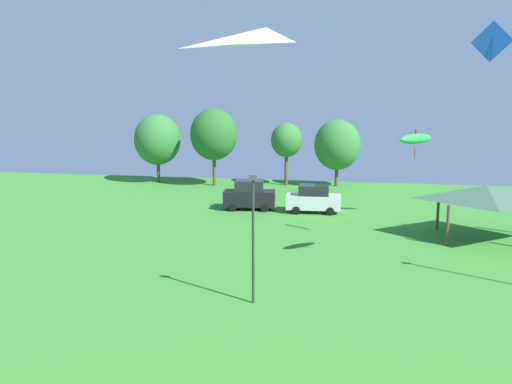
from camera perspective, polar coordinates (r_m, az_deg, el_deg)
kite_flying_0 at (r=29.83m, az=16.46°, el=5.40°), size 2.14×2.15×1.59m
kite_flying_3 at (r=32.93m, az=23.57°, el=14.33°), size 1.98×1.08×2.21m
kite_flying_5 at (r=9.39m, az=1.06°, el=13.69°), size 1.80×1.50×0.40m
parked_car_leftmost at (r=44.60m, az=-0.70°, el=-0.33°), size 4.40×2.40×2.46m
parked_car_second_from_left at (r=43.66m, az=6.07°, el=-0.74°), size 4.40×2.10×2.24m
park_pavilion at (r=38.22m, az=23.05°, el=-0.10°), size 6.74×5.38×3.60m
light_post_1 at (r=24.28m, az=-0.30°, el=-4.18°), size 0.36×0.20×5.94m
treeline_tree_0 at (r=59.00m, az=-10.34°, el=5.44°), size 4.92×4.92×7.31m
treeline_tree_1 at (r=55.98m, az=-4.47°, el=6.06°), size 4.84×4.84×7.99m
treeline_tree_2 at (r=56.18m, az=3.23°, el=5.45°), size 3.22×3.22×6.50m
treeline_tree_3 at (r=56.25m, az=8.55°, el=4.93°), size 4.71×4.71×6.87m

